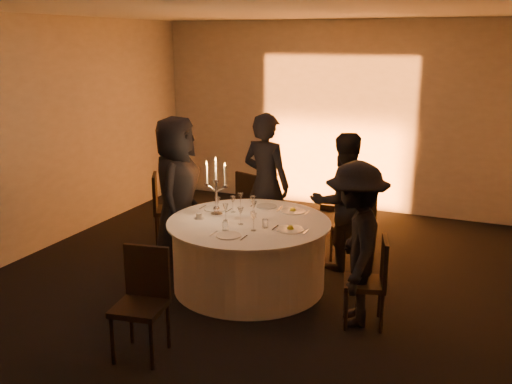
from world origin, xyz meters
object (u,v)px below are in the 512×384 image
at_px(chair_left, 164,205).
at_px(chair_front, 143,295).
at_px(guest_left, 177,192).
at_px(guest_right, 355,244).
at_px(chair_back_right, 355,225).
at_px(guest_back_left, 266,184).
at_px(banquet_table, 249,254).
at_px(chair_right, 372,277).
at_px(candelabra, 216,195).
at_px(coffee_cup, 199,216).
at_px(chair_back_left, 252,201).
at_px(guest_back_right, 342,201).

xyz_separation_m(chair_left, chair_front, (1.33, -2.47, -0.00)).
relative_size(guest_left, guest_right, 1.14).
height_order(chair_left, guest_right, guest_right).
relative_size(chair_back_right, guest_back_left, 0.52).
bearing_deg(banquet_table, chair_right, -13.44).
distance_m(chair_front, candelabra, 1.75).
bearing_deg(chair_back_right, guest_left, -21.53).
xyz_separation_m(chair_right, guest_right, (-0.18, -0.01, 0.31)).
relative_size(guest_left, coffee_cup, 16.64).
relative_size(chair_front, guest_left, 0.53).
xyz_separation_m(guest_right, coffee_cup, (-1.81, 0.22, -0.01)).
distance_m(banquet_table, guest_right, 1.38).
relative_size(banquet_table, chair_front, 1.87).
bearing_deg(coffee_cup, chair_back_left, 92.58).
xyz_separation_m(guest_back_right, candelabra, (-1.21, -0.92, 0.18)).
height_order(banquet_table, chair_left, chair_left).
xyz_separation_m(guest_back_left, guest_back_right, (1.03, -0.12, -0.08)).
bearing_deg(chair_back_left, coffee_cup, 112.93).
bearing_deg(coffee_cup, chair_right, -5.99).
height_order(chair_back_left, coffee_cup, chair_back_left).
height_order(chair_front, candelabra, candelabra).
bearing_deg(chair_right, chair_front, -68.30).
bearing_deg(chair_left, guest_back_left, -109.28).
bearing_deg(chair_left, chair_back_right, -116.03).
xyz_separation_m(chair_front, coffee_cup, (-0.25, 1.49, 0.26)).
bearing_deg(guest_right, chair_left, -128.16).
relative_size(guest_back_left, coffee_cup, 16.57).
bearing_deg(guest_right, coffee_cup, -112.60).
bearing_deg(chair_back_right, chair_right, 69.92).
relative_size(chair_left, chair_right, 1.09).
bearing_deg(guest_left, guest_back_right, -85.87).
bearing_deg(chair_right, guest_right, -101.38).
bearing_deg(guest_back_right, chair_back_right, 150.67).
bearing_deg(banquet_table, candelabra, 173.11).
bearing_deg(guest_right, chair_back_left, -150.48).
height_order(guest_back_left, guest_right, guest_back_left).
relative_size(chair_back_left, guest_back_right, 0.57).
distance_m(chair_back_left, guest_back_left, 0.68).
bearing_deg(chair_front, chair_left, 109.22).
bearing_deg(chair_back_left, guest_left, 89.23).
xyz_separation_m(banquet_table, chair_back_left, (-0.62, 1.51, 0.14)).
bearing_deg(chair_right, chair_left, -125.93).
xyz_separation_m(banquet_table, coffee_cup, (-0.54, -0.14, 0.42)).
distance_m(chair_left, guest_right, 3.14).
bearing_deg(chair_right, candelabra, -116.80).
height_order(chair_back_left, chair_right, chair_back_left).
bearing_deg(candelabra, coffee_cup, -122.53).
height_order(chair_front, guest_back_left, guest_back_left).
bearing_deg(guest_left, coffee_cup, -144.32).
distance_m(banquet_table, chair_left, 1.83).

